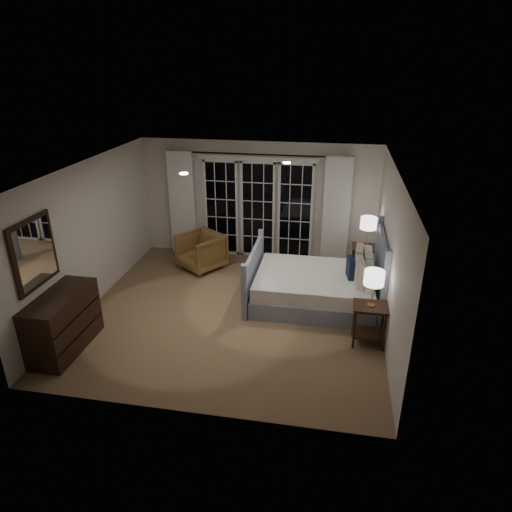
% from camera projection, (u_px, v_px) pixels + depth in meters
% --- Properties ---
extents(floor, '(5.00, 5.00, 0.00)m').
position_uv_depth(floor, '(233.00, 311.00, 7.93)').
color(floor, olive).
rests_on(floor, ground).
extents(ceiling, '(5.00, 5.00, 0.00)m').
position_uv_depth(ceiling, '(230.00, 168.00, 6.92)').
color(ceiling, silver).
rests_on(ceiling, wall_back).
extents(wall_left, '(0.02, 5.00, 2.50)m').
position_uv_depth(wall_left, '(90.00, 235.00, 7.83)').
color(wall_left, silver).
rests_on(wall_left, floor).
extents(wall_right, '(0.02, 5.00, 2.50)m').
position_uv_depth(wall_right, '(390.00, 255.00, 7.02)').
color(wall_right, silver).
rests_on(wall_right, floor).
extents(wall_back, '(5.00, 0.02, 2.50)m').
position_uv_depth(wall_back, '(258.00, 201.00, 9.68)').
color(wall_back, silver).
rests_on(wall_back, floor).
extents(wall_front, '(5.00, 0.02, 2.50)m').
position_uv_depth(wall_front, '(182.00, 326.00, 5.17)').
color(wall_front, silver).
rests_on(wall_front, floor).
extents(french_doors, '(2.50, 0.04, 2.20)m').
position_uv_depth(french_doors, '(258.00, 209.00, 9.71)').
color(french_doors, black).
rests_on(french_doors, wall_back).
extents(curtain_rod, '(3.50, 0.03, 0.03)m').
position_uv_depth(curtain_rod, '(257.00, 154.00, 9.19)').
color(curtain_rod, black).
rests_on(curtain_rod, wall_back).
extents(curtain_left, '(0.55, 0.10, 2.25)m').
position_uv_depth(curtain_left, '(182.00, 203.00, 9.88)').
color(curtain_left, white).
rests_on(curtain_left, curtain_rod).
extents(curtain_right, '(0.55, 0.10, 2.25)m').
position_uv_depth(curtain_right, '(336.00, 211.00, 9.34)').
color(curtain_right, white).
rests_on(curtain_right, curtain_rod).
extents(downlight_a, '(0.12, 0.12, 0.01)m').
position_uv_depth(downlight_a, '(287.00, 163.00, 7.34)').
color(downlight_a, white).
rests_on(downlight_a, ceiling).
extents(downlight_b, '(0.12, 0.12, 0.01)m').
position_uv_depth(downlight_b, '(184.00, 174.00, 6.66)').
color(downlight_b, white).
rests_on(downlight_b, ceiling).
extents(bed, '(2.26, 1.62, 1.32)m').
position_uv_depth(bed, '(318.00, 286.00, 8.08)').
color(bed, '#8790A3').
rests_on(bed, floor).
extents(nightstand_left, '(0.51, 0.41, 0.66)m').
position_uv_depth(nightstand_left, '(369.00, 319.00, 6.86)').
color(nightstand_left, black).
rests_on(nightstand_left, floor).
extents(nightstand_right, '(0.54, 0.43, 0.70)m').
position_uv_depth(nightstand_right, '(365.00, 258.00, 8.89)').
color(nightstand_right, black).
rests_on(nightstand_right, floor).
extents(lamp_left, '(0.29, 0.29, 0.57)m').
position_uv_depth(lamp_left, '(374.00, 278.00, 6.59)').
color(lamp_left, tan).
rests_on(lamp_left, nightstand_left).
extents(lamp_right, '(0.31, 0.31, 0.59)m').
position_uv_depth(lamp_right, '(369.00, 223.00, 8.61)').
color(lamp_right, tan).
rests_on(lamp_right, nightstand_right).
extents(armchair, '(1.13, 1.13, 0.75)m').
position_uv_depth(armchair, '(201.00, 251.00, 9.40)').
color(armchair, brown).
rests_on(armchair, floor).
extents(dresser, '(0.54, 1.28, 0.90)m').
position_uv_depth(dresser, '(63.00, 322.00, 6.74)').
color(dresser, black).
rests_on(dresser, floor).
extents(mirror, '(0.05, 0.85, 1.00)m').
position_uv_depth(mirror, '(34.00, 253.00, 6.34)').
color(mirror, black).
rests_on(mirror, wall_left).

